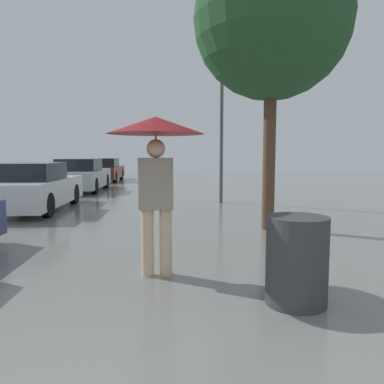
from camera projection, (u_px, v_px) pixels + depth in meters
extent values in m
cylinder|color=beige|center=(148.00, 242.00, 4.51)|extent=(0.15, 0.15, 0.81)
cylinder|color=beige|center=(166.00, 242.00, 4.52)|extent=(0.15, 0.15, 0.81)
cube|color=gray|center=(156.00, 184.00, 4.44)|extent=(0.41, 0.24, 0.61)
sphere|color=beige|center=(156.00, 149.00, 4.40)|extent=(0.22, 0.22, 0.22)
cylinder|color=#515456|center=(156.00, 162.00, 4.41)|extent=(0.02, 0.02, 0.65)
cone|color=maroon|center=(156.00, 125.00, 4.37)|extent=(1.14, 1.14, 0.20)
cube|color=silver|center=(33.00, 192.00, 9.75)|extent=(1.63, 3.84, 0.65)
cube|color=black|center=(30.00, 171.00, 9.50)|extent=(1.39, 1.73, 0.43)
cylinder|color=black|center=(23.00, 194.00, 10.91)|extent=(0.18, 0.58, 0.58)
cylinder|color=black|center=(74.00, 194.00, 10.99)|extent=(0.18, 0.58, 0.58)
cylinder|color=black|center=(47.00, 205.00, 8.62)|extent=(0.18, 0.58, 0.58)
cube|color=#9EA3A8|center=(81.00, 178.00, 14.78)|extent=(1.70, 3.90, 0.65)
cube|color=black|center=(79.00, 165.00, 14.53)|extent=(1.44, 1.75, 0.46)
cylinder|color=black|center=(70.00, 181.00, 15.96)|extent=(0.18, 0.60, 0.60)
cylinder|color=black|center=(106.00, 181.00, 16.04)|extent=(0.18, 0.60, 0.60)
cylinder|color=black|center=(52.00, 186.00, 13.56)|extent=(0.18, 0.60, 0.60)
cylinder|color=black|center=(94.00, 186.00, 13.64)|extent=(0.18, 0.60, 0.60)
cube|color=maroon|center=(104.00, 172.00, 20.28)|extent=(1.69, 4.05, 0.60)
cube|color=black|center=(103.00, 163.00, 20.02)|extent=(1.43, 1.82, 0.45)
cylinder|color=black|center=(95.00, 174.00, 21.50)|extent=(0.18, 0.59, 0.59)
cylinder|color=black|center=(121.00, 174.00, 21.59)|extent=(0.18, 0.59, 0.59)
cylinder|color=black|center=(85.00, 177.00, 19.01)|extent=(0.18, 0.59, 0.59)
cylinder|color=black|center=(115.00, 177.00, 19.09)|extent=(0.18, 0.59, 0.59)
cylinder|color=brown|center=(269.00, 149.00, 7.19)|extent=(0.24, 0.24, 3.13)
sphere|color=#234C28|center=(272.00, 20.00, 6.94)|extent=(2.93, 2.93, 2.93)
cylinder|color=#515456|center=(222.00, 124.00, 11.00)|extent=(0.10, 0.10, 4.67)
sphere|color=beige|center=(222.00, 38.00, 10.75)|extent=(0.37, 0.37, 0.37)
cylinder|color=#38383D|center=(297.00, 260.00, 3.65)|extent=(0.60, 0.60, 0.87)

